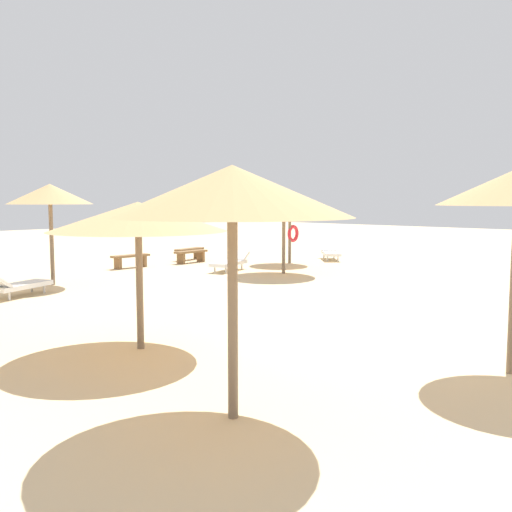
{
  "coord_description": "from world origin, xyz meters",
  "views": [
    {
      "loc": [
        -9.92,
        -5.91,
        2.54
      ],
      "look_at": [
        0.0,
        3.0,
        1.2
      ],
      "focal_mm": 39.46,
      "sensor_mm": 36.0,
      "label": 1
    }
  ],
  "objects_px": {
    "bench_1": "(189,252)",
    "lounger_0": "(230,262)",
    "parasol_3": "(290,200)",
    "lounger_1": "(17,285)",
    "parasol_1": "(50,195)",
    "parasol_6": "(138,217)",
    "parasol_0": "(284,203)",
    "bench_2": "(131,259)",
    "lounger_3": "(330,252)",
    "parasol_7": "(232,192)",
    "bench_0": "(191,254)"
  },
  "relations": [
    {
      "from": "lounger_1",
      "to": "parasol_6",
      "type": "bearing_deg",
      "value": -98.1
    },
    {
      "from": "parasol_1",
      "to": "parasol_0",
      "type": "bearing_deg",
      "value": -27.89
    },
    {
      "from": "parasol_3",
      "to": "parasol_0",
      "type": "bearing_deg",
      "value": -145.2
    },
    {
      "from": "parasol_7",
      "to": "lounger_0",
      "type": "xyz_separation_m",
      "value": [
        9.75,
        9.64,
        -2.31
      ]
    },
    {
      "from": "parasol_0",
      "to": "bench_1",
      "type": "xyz_separation_m",
      "value": [
        0.77,
        5.76,
        -2.07
      ]
    },
    {
      "from": "parasol_0",
      "to": "parasol_6",
      "type": "xyz_separation_m",
      "value": [
        -9.25,
        -4.38,
        -0.16
      ]
    },
    {
      "from": "parasol_6",
      "to": "lounger_0",
      "type": "height_order",
      "value": "parasol_6"
    },
    {
      "from": "bench_2",
      "to": "lounger_3",
      "type": "bearing_deg",
      "value": -27.76
    },
    {
      "from": "bench_0",
      "to": "bench_2",
      "type": "bearing_deg",
      "value": 170.97
    },
    {
      "from": "parasol_0",
      "to": "parasol_7",
      "type": "bearing_deg",
      "value": -143.47
    },
    {
      "from": "bench_0",
      "to": "lounger_1",
      "type": "bearing_deg",
      "value": -162.53
    },
    {
      "from": "parasol_1",
      "to": "lounger_1",
      "type": "relative_size",
      "value": 1.49
    },
    {
      "from": "bench_2",
      "to": "parasol_6",
      "type": "bearing_deg",
      "value": -124.72
    },
    {
      "from": "bench_1",
      "to": "lounger_0",
      "type": "bearing_deg",
      "value": -110.3
    },
    {
      "from": "lounger_0",
      "to": "bench_0",
      "type": "distance_m",
      "value": 3.02
    },
    {
      "from": "parasol_3",
      "to": "lounger_1",
      "type": "relative_size",
      "value": 1.42
    },
    {
      "from": "parasol_7",
      "to": "bench_0",
      "type": "height_order",
      "value": "parasol_7"
    },
    {
      "from": "parasol_0",
      "to": "bench_2",
      "type": "xyz_separation_m",
      "value": [
        -2.55,
        5.29,
        -2.07
      ]
    },
    {
      "from": "parasol_1",
      "to": "bench_1",
      "type": "xyz_separation_m",
      "value": [
        7.39,
        2.25,
        -2.34
      ]
    },
    {
      "from": "bench_0",
      "to": "bench_1",
      "type": "height_order",
      "value": "same"
    },
    {
      "from": "parasol_7",
      "to": "bench_2",
      "type": "relative_size",
      "value": 1.94
    },
    {
      "from": "parasol_7",
      "to": "bench_1",
      "type": "bearing_deg",
      "value": 50.31
    },
    {
      "from": "parasol_1",
      "to": "lounger_3",
      "type": "relative_size",
      "value": 1.64
    },
    {
      "from": "parasol_0",
      "to": "parasol_1",
      "type": "bearing_deg",
      "value": 152.11
    },
    {
      "from": "lounger_0",
      "to": "bench_1",
      "type": "relative_size",
      "value": 1.3
    },
    {
      "from": "bench_1",
      "to": "parasol_3",
      "type": "bearing_deg",
      "value": -64.31
    },
    {
      "from": "lounger_0",
      "to": "parasol_0",
      "type": "bearing_deg",
      "value": -71.87
    },
    {
      "from": "parasol_3",
      "to": "parasol_6",
      "type": "xyz_separation_m",
      "value": [
        -11.9,
        -6.22,
        -0.27
      ]
    },
    {
      "from": "parasol_3",
      "to": "lounger_1",
      "type": "distance_m",
      "value": 11.19
    },
    {
      "from": "lounger_0",
      "to": "lounger_1",
      "type": "bearing_deg",
      "value": 177.8
    },
    {
      "from": "parasol_1",
      "to": "lounger_3",
      "type": "distance_m",
      "value": 11.91
    },
    {
      "from": "parasol_6",
      "to": "lounger_0",
      "type": "bearing_deg",
      "value": 36.27
    },
    {
      "from": "parasol_7",
      "to": "bench_0",
      "type": "xyz_separation_m",
      "value": [
        10.47,
        12.57,
        -2.28
      ]
    },
    {
      "from": "lounger_0",
      "to": "bench_2",
      "type": "xyz_separation_m",
      "value": [
        -1.91,
        3.35,
        0.04
      ]
    },
    {
      "from": "parasol_1",
      "to": "lounger_1",
      "type": "xyz_separation_m",
      "value": [
        -1.69,
        -1.26,
        -2.38
      ]
    },
    {
      "from": "parasol_6",
      "to": "lounger_3",
      "type": "height_order",
      "value": "parasol_6"
    },
    {
      "from": "parasol_1",
      "to": "bench_1",
      "type": "relative_size",
      "value": 1.94
    },
    {
      "from": "parasol_0",
      "to": "bench_2",
      "type": "relative_size",
      "value": 1.91
    },
    {
      "from": "lounger_1",
      "to": "bench_0",
      "type": "height_order",
      "value": "lounger_1"
    },
    {
      "from": "parasol_0",
      "to": "parasol_1",
      "type": "height_order",
      "value": "parasol_1"
    },
    {
      "from": "lounger_0",
      "to": "lounger_3",
      "type": "height_order",
      "value": "lounger_3"
    },
    {
      "from": "parasol_3",
      "to": "bench_2",
      "type": "distance_m",
      "value": 6.61
    },
    {
      "from": "parasol_7",
      "to": "bench_2",
      "type": "height_order",
      "value": "parasol_7"
    },
    {
      "from": "parasol_6",
      "to": "lounger_1",
      "type": "xyz_separation_m",
      "value": [
        0.94,
        6.61,
        -1.94
      ]
    },
    {
      "from": "parasol_1",
      "to": "parasol_6",
      "type": "relative_size",
      "value": 1.0
    },
    {
      "from": "bench_1",
      "to": "parasol_7",
      "type": "bearing_deg",
      "value": -129.69
    },
    {
      "from": "lounger_0",
      "to": "bench_0",
      "type": "relative_size",
      "value": 1.33
    },
    {
      "from": "parasol_7",
      "to": "bench_2",
      "type": "bearing_deg",
      "value": 58.88
    },
    {
      "from": "parasol_7",
      "to": "bench_1",
      "type": "xyz_separation_m",
      "value": [
        11.16,
        13.45,
        -2.28
      ]
    },
    {
      "from": "parasol_3",
      "to": "parasol_7",
      "type": "distance_m",
      "value": 16.16
    }
  ]
}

